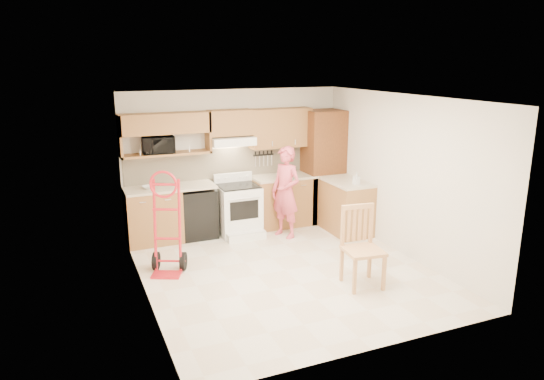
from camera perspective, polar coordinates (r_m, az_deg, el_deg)
floor at (r=7.43m, az=1.52°, el=-9.22°), size 4.00×4.50×0.02m
ceiling at (r=6.81m, az=1.66°, el=10.56°), size 4.00×4.50×0.02m
wall_back at (r=9.07m, az=-4.33°, el=3.51°), size 4.00×0.02×2.50m
wall_front at (r=5.13m, az=12.10°, el=-5.57°), size 4.00×0.02×2.50m
wall_left at (r=6.47m, az=-14.85°, el=-1.49°), size 0.02×4.50×2.50m
wall_right at (r=8.03m, az=14.76°, el=1.61°), size 0.02×4.50×2.50m
backsplash at (r=9.06m, az=-4.27°, el=3.17°), size 3.92×0.03×0.55m
lower_cab_left at (r=8.61m, az=-13.38°, el=-2.95°), size 0.90×0.60×0.90m
dishwasher at (r=8.76m, az=-8.54°, el=-2.57°), size 0.60×0.60×0.85m
lower_cab_right at (r=9.27m, az=1.25°, el=-1.29°), size 1.14×0.60×0.90m
countertop_left at (r=8.54m, az=-11.59°, el=0.28°), size 1.50×0.63×0.04m
countertop_right at (r=9.15m, az=1.27°, el=1.54°), size 1.14×0.63×0.04m
cab_return_right at (r=8.98m, az=8.42°, el=-1.98°), size 0.60×1.00×0.90m
countertop_return at (r=8.86m, az=8.54°, el=0.93°), size 0.63×1.00×0.04m
pantry_tall at (r=9.48m, az=5.81°, el=2.73°), size 0.70×0.60×2.10m
upper_cab_left at (r=8.48m, az=-12.14°, el=7.44°), size 1.50×0.33×0.34m
upper_shelf_mw at (r=8.55m, az=-11.96°, el=4.06°), size 1.50×0.33×0.04m
upper_cab_center at (r=8.76m, az=-4.80°, el=7.68°), size 0.76×0.33×0.44m
upper_cab_right at (r=9.11m, az=0.95°, el=7.11°), size 1.14×0.33×0.70m
range_hood at (r=8.74m, az=-4.62°, el=5.62°), size 0.76×0.46×0.14m
knife_strip at (r=9.21m, az=-0.96°, el=3.65°), size 0.40×0.05×0.29m
microwave at (r=8.50m, az=-12.88°, el=5.06°), size 0.53×0.37×0.29m
range at (r=8.74m, az=-3.72°, el=-1.83°), size 0.71×0.93×1.04m
person at (r=8.56m, az=1.58°, el=-0.25°), size 0.58×0.68×1.59m
hand_truck at (r=7.25m, az=-12.02°, el=-4.27°), size 0.69×0.67×1.37m
dining_chair at (r=6.86m, az=10.38°, el=-6.50°), size 0.55×0.59×1.09m
soap_bottle at (r=8.58m, az=9.61°, el=1.29°), size 0.10×0.10×0.21m
bowl at (r=8.47m, az=-13.97°, el=0.32°), size 0.21×0.21×0.05m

